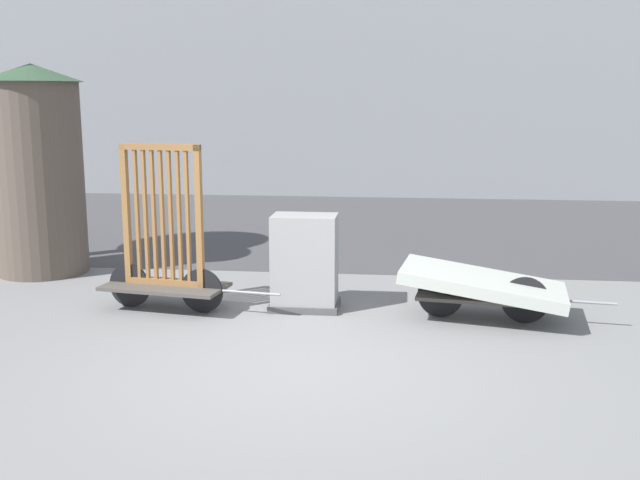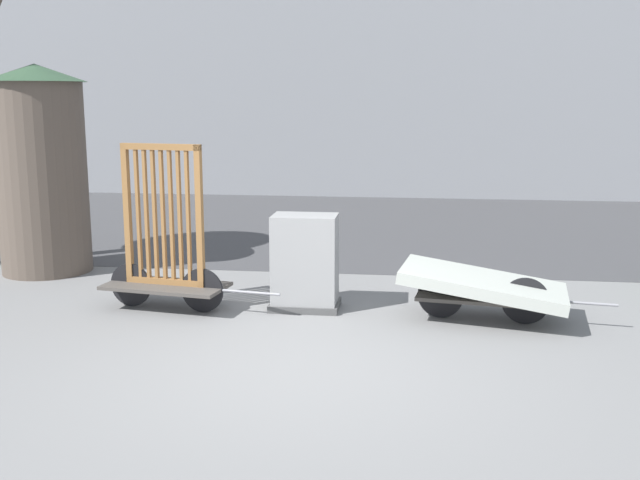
# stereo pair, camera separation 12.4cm
# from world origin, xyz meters

# --- Properties ---
(ground_plane) EXTENTS (60.00, 60.00, 0.00)m
(ground_plane) POSITION_xyz_m (0.00, 0.00, 0.00)
(ground_plane) COLOR slate
(road_strip) EXTENTS (56.00, 8.04, 0.01)m
(road_strip) POSITION_xyz_m (0.00, 7.76, 0.00)
(road_strip) COLOR #424244
(road_strip) RESTS_ON ground_plane
(bike_cart_with_bedframe) EXTENTS (2.14, 0.87, 1.93)m
(bike_cart_with_bedframe) POSITION_xyz_m (-1.81, 1.74, 0.64)
(bike_cart_with_bedframe) COLOR #4C4742
(bike_cart_with_bedframe) RESTS_ON ground_plane
(bike_cart_with_mattress) EXTENTS (2.35, 1.22, 0.61)m
(bike_cart_with_mattress) POSITION_xyz_m (1.82, 1.74, 0.39)
(bike_cart_with_mattress) COLOR #4C4742
(bike_cart_with_mattress) RESTS_ON ground_plane
(utility_cabinet) EXTENTS (0.80, 0.55, 1.11)m
(utility_cabinet) POSITION_xyz_m (-0.21, 1.97, 0.51)
(utility_cabinet) COLOR #4C4C4C
(utility_cabinet) RESTS_ON ground_plane
(advertising_column) EXTENTS (1.38, 1.38, 2.88)m
(advertising_column) POSITION_xyz_m (-4.12, 3.39, 1.47)
(advertising_column) COLOR brown
(advertising_column) RESTS_ON ground_plane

